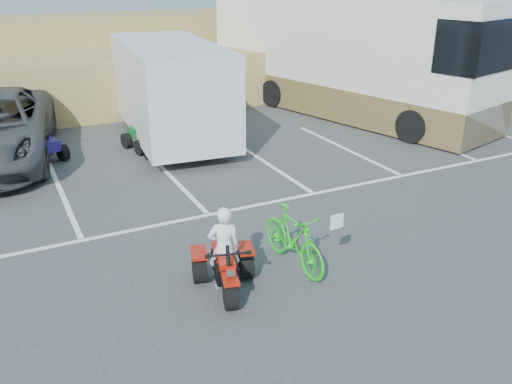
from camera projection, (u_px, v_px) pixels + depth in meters
name	position (u px, v px, depth m)	size (l,w,h in m)	color
ground	(258.00, 265.00, 9.84)	(100.00, 100.00, 0.00)	#373739
parking_stripes	(216.00, 183.00, 13.56)	(28.00, 5.16, 0.01)	white
grass_embankment	(88.00, 62.00, 22.10)	(40.00, 8.50, 3.10)	olive
red_trike_atv	(226.00, 291.00, 9.04)	(1.07, 1.42, 0.93)	#A11709
rider	(224.00, 248.00, 8.90)	(0.54, 0.35, 1.47)	white
green_dirt_bike	(293.00, 238.00, 9.60)	(0.52, 1.85, 1.11)	#14BF19
cargo_trailer	(171.00, 89.00, 16.46)	(3.10, 6.54, 2.96)	silver
rv_motorhome	(344.00, 64.00, 19.68)	(5.71, 11.74, 4.09)	silver
quad_atv_blue	(44.00, 160.00, 15.20)	(0.97, 1.29, 0.85)	navy
quad_atv_green	(146.00, 149.00, 16.15)	(0.97, 1.30, 0.85)	#135722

